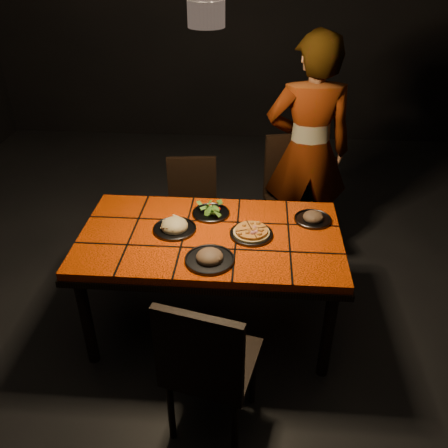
# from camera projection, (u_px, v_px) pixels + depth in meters

# --- Properties ---
(room_shell) EXTENTS (6.04, 7.04, 3.08)m
(room_shell) POSITION_uv_depth(u_px,v_px,m) (208.00, 116.00, 2.50)
(room_shell) COLOR black
(room_shell) RESTS_ON ground
(dining_table) EXTENTS (1.62, 0.92, 0.75)m
(dining_table) POSITION_uv_depth(u_px,v_px,m) (211.00, 245.00, 2.94)
(dining_table) COLOR #FF4708
(dining_table) RESTS_ON ground
(chair_near) EXTENTS (0.52, 0.52, 0.95)m
(chair_near) POSITION_uv_depth(u_px,v_px,m) (207.00, 363.00, 2.31)
(chair_near) COLOR black
(chair_near) RESTS_ON ground
(chair_far_left) EXTENTS (0.42, 0.42, 0.85)m
(chair_far_left) POSITION_uv_depth(u_px,v_px,m) (192.00, 205.00, 3.74)
(chair_far_left) COLOR black
(chair_far_left) RESTS_ON ground
(chair_far_right) EXTENTS (0.55, 0.55, 1.00)m
(chair_far_right) POSITION_uv_depth(u_px,v_px,m) (295.00, 190.00, 3.75)
(chair_far_right) COLOR black
(chair_far_right) RESTS_ON ground
(diner) EXTENTS (0.68, 0.47, 1.79)m
(diner) POSITION_uv_depth(u_px,v_px,m) (308.00, 152.00, 3.60)
(diner) COLOR brown
(diner) RESTS_ON ground
(pendant_lamp) EXTENTS (0.18, 0.18, 1.06)m
(pendant_lamp) POSITION_uv_depth(u_px,v_px,m) (206.00, 10.00, 2.23)
(pendant_lamp) COLOR black
(pendant_lamp) RESTS_ON room_shell
(plate_pizza) EXTENTS (0.28, 0.28, 0.04)m
(plate_pizza) POSITION_uv_depth(u_px,v_px,m) (251.00, 233.00, 2.88)
(plate_pizza) COLOR #36363B
(plate_pizza) RESTS_ON dining_table
(plate_pasta) EXTENTS (0.27, 0.27, 0.09)m
(plate_pasta) POSITION_uv_depth(u_px,v_px,m) (175.00, 227.00, 2.93)
(plate_pasta) COLOR #36363B
(plate_pasta) RESTS_ON dining_table
(plate_salad) EXTENTS (0.25, 0.25, 0.07)m
(plate_salad) POSITION_uv_depth(u_px,v_px,m) (211.00, 211.00, 3.09)
(plate_salad) COLOR #36363B
(plate_salad) RESTS_ON dining_table
(plate_mushroom_a) EXTENTS (0.28, 0.28, 0.09)m
(plate_mushroom_a) POSITION_uv_depth(u_px,v_px,m) (210.00, 257.00, 2.66)
(plate_mushroom_a) COLOR #36363B
(plate_mushroom_a) RESTS_ON dining_table
(plate_mushroom_b) EXTENTS (0.24, 0.24, 0.08)m
(plate_mushroom_b) POSITION_uv_depth(u_px,v_px,m) (313.00, 218.00, 3.03)
(plate_mushroom_b) COLOR #36363B
(plate_mushroom_b) RESTS_ON dining_table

